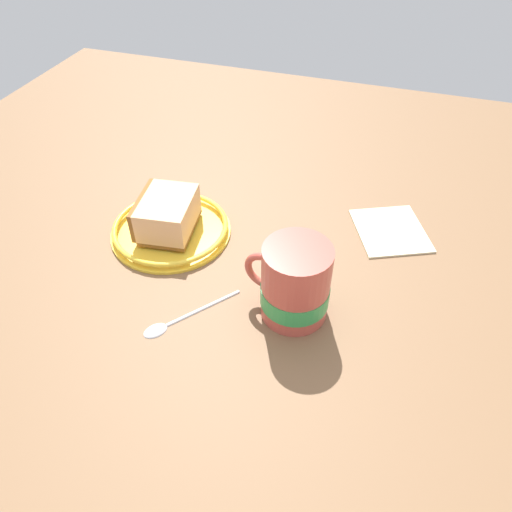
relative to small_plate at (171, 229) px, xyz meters
The scene contains 6 objects.
ground_plane 7.05cm from the small_plate, ahead, with size 121.16×121.16×2.36cm, color brown.
small_plate is the anchor object (origin of this frame).
cake_slice 2.70cm from the small_plate, behind, with size 8.65×10.14×5.16cm.
tea_mug 23.01cm from the small_plate, 23.44° to the right, with size 10.90×8.31×10.21cm.
teaspoon 17.08cm from the small_plate, 64.16° to the right, with size 9.32×11.05×0.80cm.
folded_napkin 32.33cm from the small_plate, 18.52° to the left, with size 9.76×10.81×0.60cm, color beige.
Camera 1 is at (21.70, -48.12, 45.78)cm, focal length 33.70 mm.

